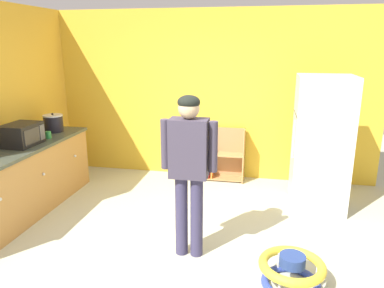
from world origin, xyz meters
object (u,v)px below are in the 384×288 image
kitchen_counter (23,180)px  bookshelf (216,157)px  baby_walker (292,271)px  microwave (22,135)px  standing_person (189,162)px  refrigerator (321,144)px  green_cup (48,135)px  crock_pot (53,123)px

kitchen_counter → bookshelf: size_ratio=2.86×
baby_walker → microwave: microwave is taller
standing_person → refrigerator: bearing=45.8°
kitchen_counter → green_cup: size_ratio=25.61×
baby_walker → green_cup: size_ratio=6.36×
bookshelf → refrigerator: bearing=-28.3°
bookshelf → standing_person: size_ratio=0.50×
kitchen_counter → refrigerator: size_ratio=1.37×
microwave → green_cup: microwave is taller
green_cup → bookshelf: bearing=30.5°
microwave → crock_pot: (-0.03, 0.77, -0.01)m
refrigerator → standing_person: bearing=-134.2°
refrigerator → green_cup: refrigerator is taller
bookshelf → baby_walker: size_ratio=1.41×
standing_person → crock_pot: bearing=149.1°
kitchen_counter → baby_walker: size_ratio=4.03×
standing_person → baby_walker: bearing=-19.0°
baby_walker → crock_pot: crock_pot is taller
bookshelf → standing_person: 2.39m
kitchen_counter → baby_walker: kitchen_counter is taller
refrigerator → microwave: size_ratio=3.71×
bookshelf → crock_pot: size_ratio=3.02×
green_cup → baby_walker: bearing=-23.0°
crock_pot → microwave: bearing=-87.8°
refrigerator → bookshelf: bearing=151.7°
refrigerator → bookshelf: 1.77m
refrigerator → baby_walker: (-0.43, -1.85, -0.73)m
refrigerator → baby_walker: bearing=-103.0°
microwave → green_cup: size_ratio=5.05×
microwave → crock_pot: same height
baby_walker → refrigerator: bearing=77.0°
refrigerator → bookshelf: size_ratio=2.09×
kitchen_counter → bookshelf: bearing=37.6°
standing_person → green_cup: 2.43m
bookshelf → crock_pot: 2.57m
refrigerator → standing_person: (-1.46, -1.50, 0.13)m
bookshelf → green_cup: bearing=-149.5°
baby_walker → crock_pot: (-3.38, 1.76, 0.87)m
kitchen_counter → crock_pot: 1.04m
green_cup → crock_pot: bearing=111.3°
baby_walker → standing_person: bearing=161.0°
microwave → crock_pot: size_ratio=1.71×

